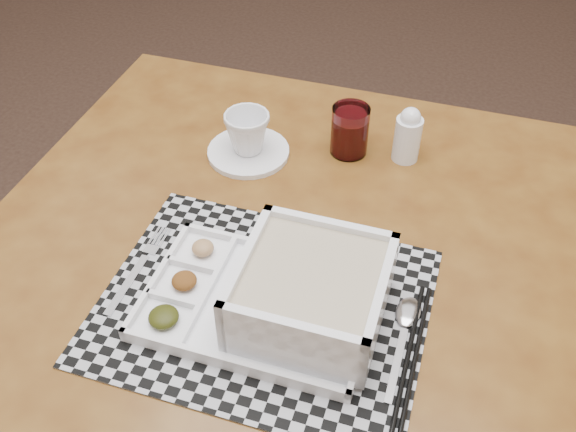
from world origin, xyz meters
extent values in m
plane|color=black|center=(0.00, 0.00, 0.00)|extent=(5.00, 5.00, 0.00)
cube|color=#4C270D|center=(0.85, -0.69, 0.71)|extent=(1.03, 1.03, 0.04)
cylinder|color=#4C270D|center=(0.39, -0.27, 0.35)|extent=(0.05, 0.05, 0.69)
cylinder|color=#4C270D|center=(1.27, -0.23, 0.35)|extent=(0.05, 0.05, 0.69)
cube|color=#4C270D|center=(0.83, -0.27, 0.65)|extent=(0.84, 0.07, 0.08)
cube|color=#4C270D|center=(0.43, -0.71, 0.65)|extent=(0.07, 0.84, 0.08)
cube|color=#4C270D|center=(1.27, -0.67, 0.65)|extent=(0.07, 0.84, 0.08)
cube|color=#A4A5AC|center=(0.86, -0.80, 0.73)|extent=(0.48, 0.39, 0.00)
cube|color=white|center=(0.86, -0.81, 0.74)|extent=(0.33, 0.24, 0.01)
cube|color=white|center=(0.85, -0.70, 0.75)|extent=(0.32, 0.02, 0.01)
cube|color=white|center=(0.87, -0.91, 0.75)|extent=(0.32, 0.02, 0.01)
cube|color=white|center=(0.70, -0.81, 0.75)|extent=(0.02, 0.22, 0.01)
cube|color=white|center=(1.02, -0.80, 0.75)|extent=(0.02, 0.22, 0.01)
cube|color=white|center=(0.79, -0.81, 0.75)|extent=(0.02, 0.20, 0.01)
cube|color=white|center=(0.74, -0.85, 0.75)|extent=(0.08, 0.01, 0.01)
cube|color=white|center=(0.74, -0.78, 0.75)|extent=(0.08, 0.01, 0.01)
ellipsoid|color=black|center=(0.75, -0.88, 0.75)|extent=(0.04, 0.04, 0.02)
ellipsoid|color=#48220C|center=(0.75, -0.81, 0.76)|extent=(0.04, 0.04, 0.02)
ellipsoid|color=olive|center=(0.74, -0.74, 0.76)|extent=(0.03, 0.03, 0.02)
cube|color=white|center=(0.93, -0.80, 0.75)|extent=(0.21, 0.21, 0.01)
cube|color=white|center=(0.93, -0.70, 0.79)|extent=(0.20, 0.02, 0.09)
cube|color=white|center=(0.94, -0.89, 0.79)|extent=(0.20, 0.02, 0.09)
cube|color=white|center=(0.84, -0.80, 0.79)|extent=(0.02, 0.20, 0.09)
cube|color=white|center=(1.03, -0.79, 0.79)|extent=(0.02, 0.20, 0.09)
cube|color=tan|center=(0.93, -0.80, 0.79)|extent=(0.18, 0.18, 0.08)
cube|color=silver|center=(0.66, -0.84, 0.74)|extent=(0.02, 0.12, 0.00)
cube|color=silver|center=(0.66, -0.76, 0.74)|extent=(0.02, 0.02, 0.00)
cube|color=silver|center=(0.65, -0.73, 0.74)|extent=(0.01, 0.04, 0.00)
cube|color=silver|center=(0.66, -0.73, 0.74)|extent=(0.01, 0.04, 0.00)
cube|color=silver|center=(0.66, -0.73, 0.74)|extent=(0.01, 0.04, 0.00)
cube|color=silver|center=(0.67, -0.73, 0.74)|extent=(0.01, 0.04, 0.00)
cube|color=silver|center=(1.07, -0.83, 0.74)|extent=(0.02, 0.12, 0.00)
ellipsoid|color=silver|center=(1.06, -0.74, 0.74)|extent=(0.04, 0.06, 0.01)
cylinder|color=black|center=(1.08, -0.81, 0.74)|extent=(0.02, 0.24, 0.01)
cylinder|color=black|center=(1.09, -0.81, 0.74)|extent=(0.02, 0.24, 0.01)
cylinder|color=white|center=(0.70, -0.48, 0.74)|extent=(0.15, 0.15, 0.01)
imported|color=white|center=(0.70, -0.48, 0.78)|extent=(0.09, 0.09, 0.08)
cylinder|color=white|center=(0.87, -0.41, 0.78)|extent=(0.07, 0.07, 0.09)
cylinder|color=#3D0408|center=(0.87, -0.41, 0.77)|extent=(0.06, 0.06, 0.07)
cylinder|color=white|center=(0.97, -0.39, 0.77)|extent=(0.05, 0.05, 0.08)
sphere|color=white|center=(0.97, -0.39, 0.82)|extent=(0.04, 0.04, 0.04)
camera|label=1|loc=(1.10, -1.33, 1.46)|focal=40.00mm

